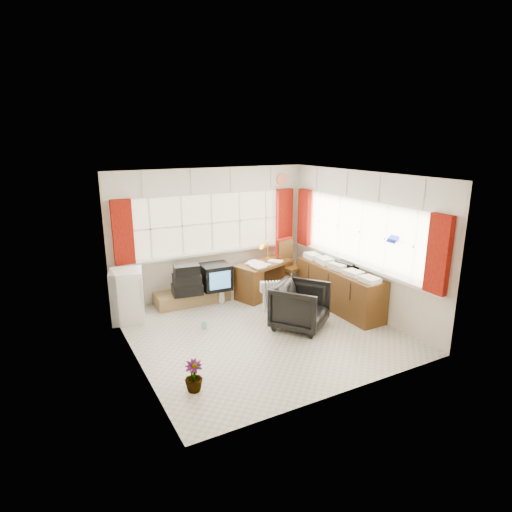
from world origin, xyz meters
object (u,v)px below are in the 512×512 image
(desk_lamp, at_px, (268,245))
(radiator, at_px, (273,299))
(desk, at_px, (264,277))
(tv_bench, at_px, (192,296))
(office_chair, at_px, (300,306))
(crt_tv, at_px, (216,277))
(credenza, at_px, (339,287))
(task_chair, at_px, (288,263))
(mini_fridge, at_px, (127,296))

(desk_lamp, distance_m, radiator, 1.29)
(desk, relative_size, tv_bench, 0.93)
(desk, bearing_deg, office_chair, -97.63)
(office_chair, xyz_separation_m, crt_tv, (-0.75, 1.76, 0.11))
(desk, xyz_separation_m, crt_tv, (-0.96, 0.17, 0.11))
(desk, relative_size, credenza, 0.65)
(tv_bench, bearing_deg, crt_tv, -17.09)
(credenza, xyz_separation_m, crt_tv, (-1.85, 1.39, 0.10))
(desk_lamp, height_order, tv_bench, desk_lamp)
(task_chair, relative_size, office_chair, 1.30)
(desk_lamp, distance_m, office_chair, 1.93)
(radiator, bearing_deg, desk, 72.65)
(desk_lamp, height_order, crt_tv, desk_lamp)
(desk_lamp, bearing_deg, office_chair, -102.95)
(desk, height_order, desk_lamp, desk_lamp)
(crt_tv, bearing_deg, radiator, -52.01)
(crt_tv, xyz_separation_m, mini_fridge, (-1.68, -0.12, -0.04))
(desk, distance_m, desk_lamp, 0.65)
(desk_lamp, relative_size, crt_tv, 0.75)
(credenza, distance_m, mini_fridge, 3.75)
(desk, relative_size, desk_lamp, 3.16)
(desk_lamp, relative_size, mini_fridge, 0.46)
(mini_fridge, bearing_deg, radiator, -18.49)
(desk_lamp, bearing_deg, crt_tv, -178.28)
(credenza, bearing_deg, radiator, 157.79)
(task_chair, height_order, credenza, task_chair)
(tv_bench, bearing_deg, office_chair, -57.97)
(mini_fridge, bearing_deg, desk_lamp, 3.20)
(desk, distance_m, mini_fridge, 2.65)
(radiator, bearing_deg, credenza, -22.21)
(task_chair, bearing_deg, tv_bench, 172.15)
(task_chair, bearing_deg, radiator, -135.49)
(desk, distance_m, task_chair, 0.60)
(desk_lamp, bearing_deg, tv_bench, 176.49)
(task_chair, relative_size, crt_tv, 1.95)
(task_chair, distance_m, office_chair, 1.81)
(office_chair, xyz_separation_m, mini_fridge, (-2.43, 1.63, 0.07))
(desk_lamp, relative_size, radiator, 0.74)
(office_chair, height_order, crt_tv, office_chair)
(radiator, distance_m, mini_fridge, 2.55)
(credenza, distance_m, crt_tv, 2.31)
(office_chair, height_order, tv_bench, office_chair)
(desk, height_order, task_chair, task_chair)
(mini_fridge, bearing_deg, tv_bench, 11.63)
(mini_fridge, bearing_deg, office_chair, -33.88)
(desk, bearing_deg, crt_tv, 170.06)
(tv_bench, height_order, crt_tv, crt_tv)
(tv_bench, distance_m, mini_fridge, 1.32)
(desk_lamp, distance_m, mini_fridge, 2.90)
(credenza, height_order, mini_fridge, mini_fridge)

